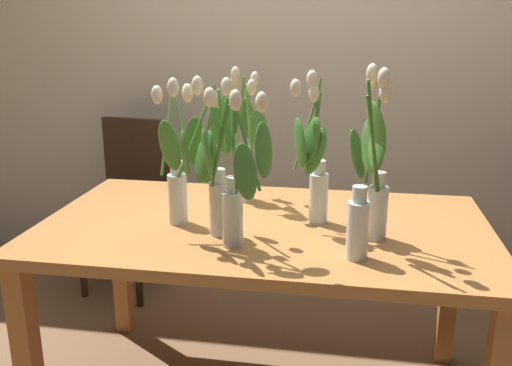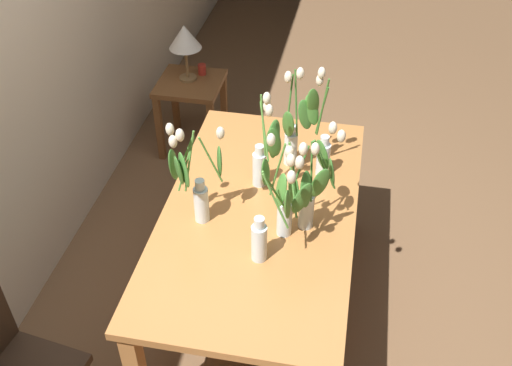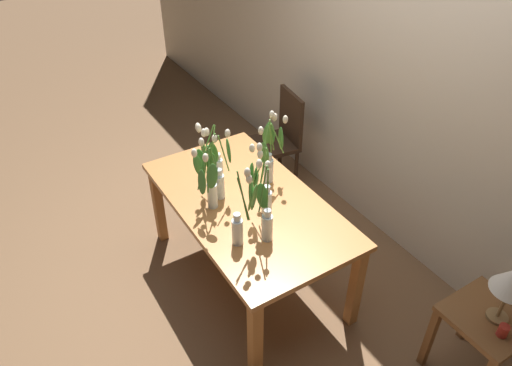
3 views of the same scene
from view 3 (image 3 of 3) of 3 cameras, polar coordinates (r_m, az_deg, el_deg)
ground_plane at (r=3.75m, az=-0.98°, el=-10.97°), size 18.00×18.00×0.00m
room_wall_rear at (r=3.66m, az=16.86°, el=12.24°), size 9.00×0.10×2.70m
dining_table at (r=3.30m, az=-1.09°, el=-3.34°), size 1.60×0.90×0.74m
tulip_vase_0 at (r=2.85m, az=1.07°, el=-3.86°), size 0.15×0.17×0.58m
tulip_vase_1 at (r=3.17m, az=-4.80°, el=1.37°), size 0.19×0.24×0.54m
tulip_vase_2 at (r=3.31m, az=1.69°, el=3.60°), size 0.24×0.25×0.53m
tulip_vase_3 at (r=3.01m, az=0.72°, el=-0.83°), size 0.15×0.16×0.54m
tulip_vase_4 at (r=3.07m, az=-5.64°, el=0.24°), size 0.27×0.23×0.52m
tulip_vase_5 at (r=3.31m, az=-4.97°, el=2.46°), size 0.17×0.18×0.51m
tulip_vase_6 at (r=2.80m, az=-1.74°, el=-4.30°), size 0.12×0.16×0.57m
dining_chair at (r=4.38m, az=2.93°, el=5.70°), size 0.45×0.45×0.93m
side_table at (r=3.19m, az=25.65°, el=-15.43°), size 0.44×0.44×0.55m
pillar_candle at (r=3.02m, az=27.50°, el=-15.43°), size 0.06×0.06×0.07m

